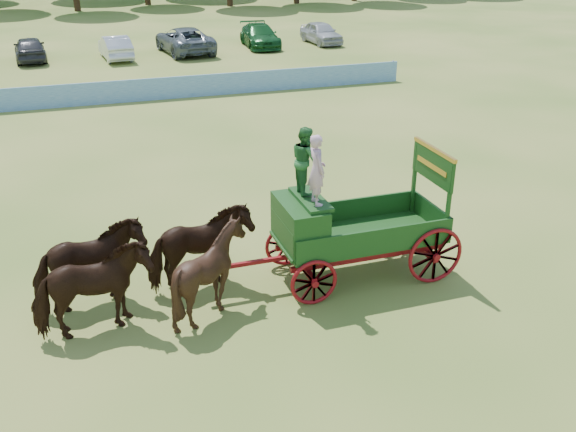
{
  "coord_description": "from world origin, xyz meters",
  "views": [
    {
      "loc": [
        -4.45,
        -12.73,
        7.7
      ],
      "look_at": [
        0.02,
        0.55,
        1.3
      ],
      "focal_mm": 40.0,
      "sensor_mm": 36.0,
      "label": 1
    }
  ],
  "objects": [
    {
      "name": "ground",
      "position": [
        0.0,
        0.0,
        0.0
      ],
      "size": [
        160.0,
        160.0,
        0.0
      ],
      "primitive_type": "plane",
      "color": "#A09748",
      "rests_on": "ground"
    },
    {
      "name": "farm_dray",
      "position": [
        0.73,
        -0.43,
        1.62
      ],
      "size": [
        6.0,
        2.0,
        3.71
      ],
      "color": "maroon",
      "rests_on": "ground"
    },
    {
      "name": "horse_lead_left",
      "position": [
        -4.64,
        -1.0,
        0.99
      ],
      "size": [
        2.49,
        1.43,
        1.99
      ],
      "primitive_type": "imported",
      "rotation": [
        0.0,
        0.0,
        1.73
      ],
      "color": "black",
      "rests_on": "ground"
    },
    {
      "name": "parked_cars",
      "position": [
        -5.83,
        30.01,
        0.76
      ],
      "size": [
        40.51,
        7.15,
        1.65
      ],
      "color": "silver",
      "rests_on": "ground"
    },
    {
      "name": "horse_wheel_left",
      "position": [
        -2.24,
        -1.0,
        1.0
      ],
      "size": [
        1.95,
        1.77,
        1.99
      ],
      "primitive_type": "imported",
      "rotation": [
        0.0,
        0.0,
        1.48
      ],
      "color": "black",
      "rests_on": "ground"
    },
    {
      "name": "horse_wheel_right",
      "position": [
        -2.24,
        0.1,
        0.99
      ],
      "size": [
        2.52,
        1.51,
        1.99
      ],
      "primitive_type": "imported",
      "rotation": [
        0.0,
        0.0,
        1.77
      ],
      "color": "black",
      "rests_on": "ground"
    },
    {
      "name": "horse_lead_right",
      "position": [
        -4.64,
        0.1,
        0.99
      ],
      "size": [
        2.53,
        1.57,
        1.99
      ],
      "primitive_type": "imported",
      "rotation": [
        0.0,
        0.0,
        1.8
      ],
      "color": "black",
      "rests_on": "ground"
    },
    {
      "name": "sponsor_banner",
      "position": [
        -1.0,
        18.0,
        0.53
      ],
      "size": [
        26.0,
        0.08,
        1.05
      ],
      "primitive_type": "cube",
      "color": "#1E63A3",
      "rests_on": "ground"
    }
  ]
}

